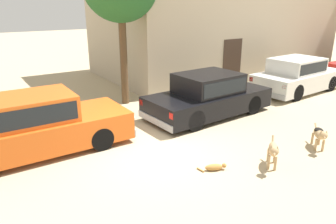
{
  "coord_description": "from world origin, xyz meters",
  "views": [
    {
      "loc": [
        -3.73,
        -6.36,
        3.61
      ],
      "look_at": [
        0.59,
        0.2,
        0.9
      ],
      "focal_mm": 33.81,
      "sensor_mm": 36.0,
      "label": 1
    }
  ],
  "objects": [
    {
      "name": "parked_sedan_second",
      "position": [
        2.99,
        1.39,
        0.71
      ],
      "size": [
        4.55,
        2.05,
        1.44
      ],
      "rotation": [
        0.0,
        0.0,
        0.05
      ],
      "color": "black",
      "rests_on": "ground_plane"
    },
    {
      "name": "ground_plane",
      "position": [
        0.0,
        0.0,
        0.0
      ],
      "size": [
        80.0,
        80.0,
        0.0
      ],
      "primitive_type": "plane",
      "color": "tan"
    },
    {
      "name": "apartment_block",
      "position": [
        8.45,
        7.24,
        3.53
      ],
      "size": [
        12.56,
        6.5,
        7.07
      ],
      "color": "tan",
      "rests_on": "ground_plane"
    },
    {
      "name": "parked_sedan_third",
      "position": [
        8.05,
        1.6,
        0.73
      ],
      "size": [
        4.39,
        1.99,
        1.46
      ],
      "rotation": [
        0.0,
        0.0,
        0.05
      ],
      "color": "silver",
      "rests_on": "ground_plane"
    },
    {
      "name": "parked_sedan_nearest",
      "position": [
        -2.49,
        1.62,
        0.75
      ],
      "size": [
        4.7,
        1.82,
        1.5
      ],
      "rotation": [
        0.0,
        0.0,
        -0.0
      ],
      "color": "#D15619",
      "rests_on": "ground_plane"
    },
    {
      "name": "stray_dog_spotted",
      "position": [
        1.85,
        -2.24,
        0.44
      ],
      "size": [
        0.79,
        0.7,
        0.69
      ],
      "rotation": [
        0.0,
        0.0,
        3.86
      ],
      "color": "tan",
      "rests_on": "ground_plane"
    },
    {
      "name": "stray_cat",
      "position": [
        0.68,
        -1.61,
        0.08
      ],
      "size": [
        0.57,
        0.42,
        0.16
      ],
      "rotation": [
        0.0,
        0.0,
        5.86
      ],
      "color": "#B77F3D",
      "rests_on": "ground_plane"
    },
    {
      "name": "stray_dog_tan",
      "position": [
        3.68,
        -2.23,
        0.41
      ],
      "size": [
        0.79,
        0.79,
        0.64
      ],
      "rotation": [
        0.0,
        0.0,
        3.93
      ],
      "color": "tan",
      "rests_on": "ground_plane"
    }
  ]
}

